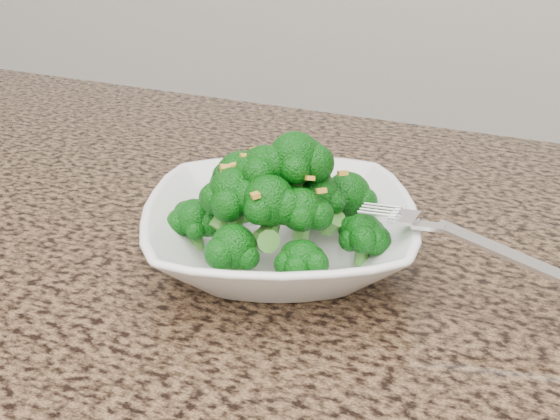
% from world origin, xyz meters
% --- Properties ---
extents(granite_counter, '(1.64, 1.04, 0.03)m').
position_xyz_m(granite_counter, '(0.00, 0.30, 0.89)').
color(granite_counter, brown).
rests_on(granite_counter, cabinet).
extents(bowl, '(0.30, 0.30, 0.06)m').
position_xyz_m(bowl, '(0.16, 0.42, 0.93)').
color(bowl, white).
rests_on(bowl, granite_counter).
extents(broccoli_pile, '(0.20, 0.20, 0.07)m').
position_xyz_m(broccoli_pile, '(0.16, 0.42, 0.99)').
color(broccoli_pile, '#0A580B').
rests_on(broccoli_pile, bowl).
extents(garlic_topping, '(0.12, 0.12, 0.01)m').
position_xyz_m(garlic_topping, '(0.16, 0.42, 1.03)').
color(garlic_topping, gold).
rests_on(garlic_topping, broccoli_pile).
extents(fork, '(0.20, 0.05, 0.01)m').
position_xyz_m(fork, '(0.29, 0.41, 0.96)').
color(fork, silver).
rests_on(fork, bowl).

